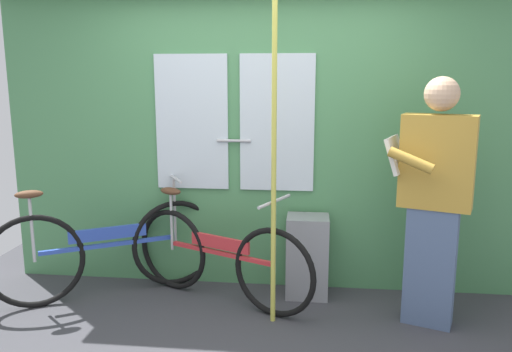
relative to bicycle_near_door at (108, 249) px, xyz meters
name	(u,v)px	position (x,y,z in m)	size (l,w,h in m)	color
train_door_wall	(258,137)	(1.17, 0.40, 0.87)	(4.27, 0.28, 2.43)	#4C8C56
bicycle_near_door	(108,249)	(0.00, 0.00, 0.00)	(1.61, 0.96, 0.95)	black
bicycle_leaning_behind	(219,257)	(0.91, 0.00, -0.03)	(1.52, 0.79, 0.89)	black
passenger_reading_newspaper	(433,198)	(2.46, -0.19, 0.54)	(0.63, 0.58, 1.76)	slate
trash_bin_by_wall	(307,256)	(1.60, 0.18, -0.06)	(0.33, 0.28, 0.66)	gray
handrail_pole	(274,159)	(1.36, -0.29, 0.80)	(0.04, 0.04, 2.39)	#C6C14C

